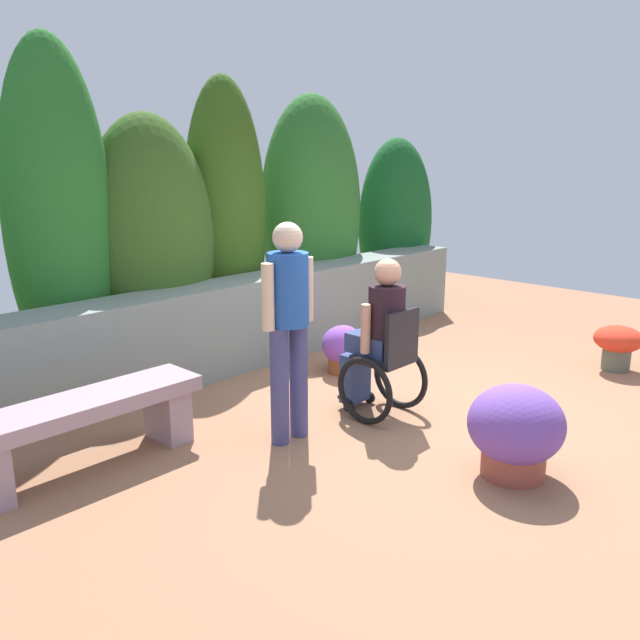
{
  "coord_description": "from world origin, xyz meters",
  "views": [
    {
      "loc": [
        -4.27,
        -2.85,
        2.13
      ],
      "look_at": [
        -0.61,
        0.6,
        0.85
      ],
      "focal_mm": 36.68,
      "sensor_mm": 36.0,
      "label": 1
    }
  ],
  "objects_px": {
    "person_standing_companion": "(289,318)",
    "flower_pot_purple_near": "(343,348)",
    "flower_pot_red_accent": "(618,343)",
    "flower_pot_terracotta_by_wall": "(515,430)",
    "person_in_wheelchair": "(380,343)",
    "stone_bench": "(84,421)"
  },
  "relations": [
    {
      "from": "flower_pot_red_accent",
      "to": "flower_pot_purple_near",
      "type": "bearing_deg",
      "value": 134.85
    },
    {
      "from": "flower_pot_purple_near",
      "to": "flower_pot_red_accent",
      "type": "height_order",
      "value": "flower_pot_purple_near"
    },
    {
      "from": "person_standing_companion",
      "to": "flower_pot_red_accent",
      "type": "distance_m",
      "value": 3.7
    },
    {
      "from": "person_standing_companion",
      "to": "flower_pot_purple_near",
      "type": "bearing_deg",
      "value": 26.25
    },
    {
      "from": "person_in_wheelchair",
      "to": "person_standing_companion",
      "type": "distance_m",
      "value": 0.95
    },
    {
      "from": "person_in_wheelchair",
      "to": "person_standing_companion",
      "type": "bearing_deg",
      "value": 165.69
    },
    {
      "from": "stone_bench",
      "to": "flower_pot_terracotta_by_wall",
      "type": "bearing_deg",
      "value": -46.49
    },
    {
      "from": "person_in_wheelchair",
      "to": "flower_pot_purple_near",
      "type": "relative_size",
      "value": 2.76
    },
    {
      "from": "person_standing_companion",
      "to": "flower_pot_red_accent",
      "type": "bearing_deg",
      "value": -20.42
    },
    {
      "from": "flower_pot_purple_near",
      "to": "flower_pot_terracotta_by_wall",
      "type": "bearing_deg",
      "value": -110.01
    },
    {
      "from": "flower_pot_terracotta_by_wall",
      "to": "flower_pot_red_accent",
      "type": "distance_m",
      "value": 2.8
    },
    {
      "from": "stone_bench",
      "to": "person_standing_companion",
      "type": "relative_size",
      "value": 1.02
    },
    {
      "from": "person_in_wheelchair",
      "to": "flower_pot_terracotta_by_wall",
      "type": "bearing_deg",
      "value": -101.4
    },
    {
      "from": "person_standing_companion",
      "to": "flower_pot_terracotta_by_wall",
      "type": "relative_size",
      "value": 2.58
    },
    {
      "from": "person_standing_companion",
      "to": "stone_bench",
      "type": "bearing_deg",
      "value": 151.4
    },
    {
      "from": "person_standing_companion",
      "to": "flower_pot_red_accent",
      "type": "height_order",
      "value": "person_standing_companion"
    },
    {
      "from": "stone_bench",
      "to": "flower_pot_purple_near",
      "type": "relative_size",
      "value": 3.51
    },
    {
      "from": "person_in_wheelchair",
      "to": "flower_pot_purple_near",
      "type": "distance_m",
      "value": 1.18
    },
    {
      "from": "flower_pot_purple_near",
      "to": "flower_pot_terracotta_by_wall",
      "type": "distance_m",
      "value": 2.42
    },
    {
      "from": "flower_pot_terracotta_by_wall",
      "to": "flower_pot_red_accent",
      "type": "xyz_separation_m",
      "value": [
        2.79,
        0.31,
        -0.05
      ]
    },
    {
      "from": "stone_bench",
      "to": "flower_pot_terracotta_by_wall",
      "type": "height_order",
      "value": "flower_pot_terracotta_by_wall"
    },
    {
      "from": "flower_pot_purple_near",
      "to": "flower_pot_red_accent",
      "type": "bearing_deg",
      "value": -45.15
    }
  ]
}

